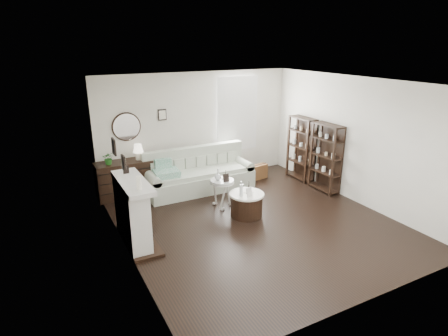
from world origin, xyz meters
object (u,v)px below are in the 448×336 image
pedestal_table (222,182)px  dresser (125,179)px  drum_table (246,204)px  sofa (198,176)px

pedestal_table → dresser: bearing=137.6°
drum_table → dresser: bearing=131.8°
sofa → pedestal_table: sofa is taller
dresser → pedestal_table: (1.70, -1.55, 0.15)m
drum_table → pedestal_table: 0.73m
pedestal_table → drum_table: bearing=-69.1°
dresser → drum_table: bearing=-48.2°
drum_table → pedestal_table: pedestal_table is taller
sofa → drum_table: size_ratio=3.63×
sofa → dresser: size_ratio=2.06×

